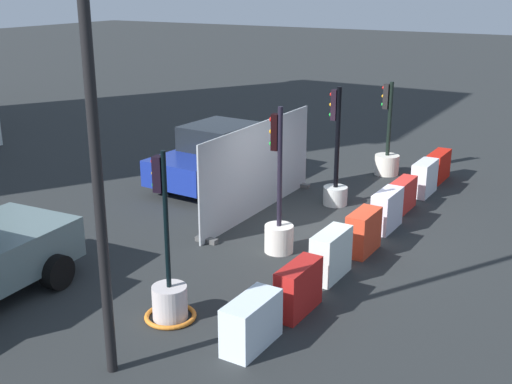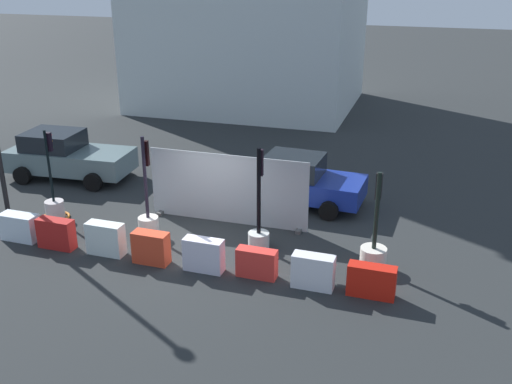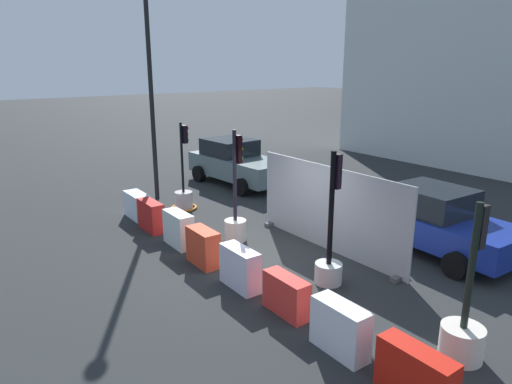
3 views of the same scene
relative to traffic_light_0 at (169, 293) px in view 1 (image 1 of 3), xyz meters
The scene contains 16 objects.
ground_plane 4.93m from the traffic_light_0, ahead, with size 120.00×120.00×0.00m, color #26292A.
traffic_light_0 is the anchor object (origin of this frame).
traffic_light_1 3.36m from the traffic_light_0, ahead, with size 0.59×0.59×3.01m.
traffic_light_2 6.66m from the traffic_light_0, ahead, with size 0.60×0.60×2.93m.
traffic_light_3 9.86m from the traffic_light_0, ahead, with size 0.69×0.69×2.66m.
construction_barrier_0 1.60m from the traffic_light_0, 92.13° to the right, with size 1.10×0.49×0.79m.
construction_barrier_1 2.13m from the traffic_light_0, 54.08° to the right, with size 1.06×0.40×0.86m.
construction_barrier_2 3.22m from the traffic_light_0, 30.74° to the right, with size 1.05×0.43×0.91m.
construction_barrier_3 4.53m from the traffic_light_0, 22.57° to the right, with size 0.97×0.44×0.88m.
construction_barrier_4 5.92m from the traffic_light_0, 16.79° to the right, with size 1.05×0.41×0.89m.
construction_barrier_5 7.27m from the traffic_light_0, 12.90° to the right, with size 1.04×0.38×0.77m.
construction_barrier_6 8.73m from the traffic_light_0, 11.33° to the right, with size 1.05×0.43×0.87m.
construction_barrier_7 10.12m from the traffic_light_0, ahead, with size 1.16×0.41×0.81m.
car_blue_estate 7.66m from the traffic_light_0, 26.77° to the left, with size 4.57×2.37×1.63m.
street_lamp_post 4.07m from the traffic_light_0, behind, with size 0.36×0.36×7.04m.
site_fence_panel 5.45m from the traffic_light_0, 14.14° to the left, with size 5.00×0.50×2.18m.
Camera 1 is at (-12.41, -5.65, 5.29)m, focal length 45.47 mm.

